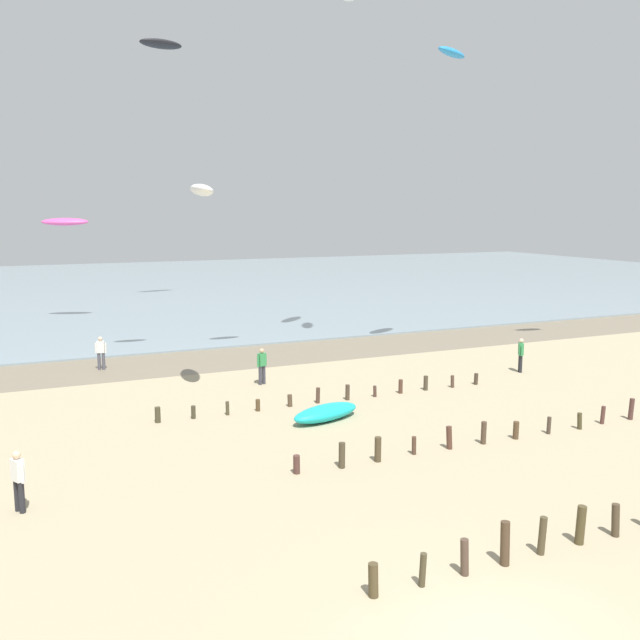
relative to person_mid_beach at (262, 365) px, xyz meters
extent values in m
cube|color=#7A6D59|center=(-2.30, 6.08, -0.91)|extent=(120.00, 5.79, 0.01)
cube|color=#7F939E|center=(-2.30, 43.97, -0.87)|extent=(160.00, 70.00, 0.10)
cylinder|color=#473B24|center=(-3.67, -17.87, -0.55)|extent=(0.22, 0.24, 0.74)
cylinder|color=#423A27|center=(-2.51, -17.95, -0.53)|extent=(0.16, 0.18, 0.78)
cylinder|color=#49372C|center=(-1.40, -17.91, -0.50)|extent=(0.20, 0.21, 0.84)
cylinder|color=#453424|center=(-0.29, -17.90, -0.40)|extent=(0.22, 0.26, 1.04)
cylinder|color=#473D29|center=(0.82, -17.87, -0.45)|extent=(0.20, 0.20, 0.94)
cylinder|color=#473C24|center=(2.03, -17.84, -0.43)|extent=(0.24, 0.24, 0.98)
cylinder|color=#453828|center=(3.13, -17.88, -0.50)|extent=(0.21, 0.23, 0.84)
cylinder|color=#4E322C|center=(-2.61, -10.88, -0.62)|extent=(0.22, 0.23, 0.60)
cylinder|color=#413828|center=(-1.11, -10.98, -0.51)|extent=(0.23, 0.24, 0.82)
cylinder|color=#473B27|center=(0.17, -10.98, -0.51)|extent=(0.22, 0.23, 0.83)
cylinder|color=#493327|center=(1.59, -10.87, -0.61)|extent=(0.16, 0.16, 0.62)
cylinder|color=#4C3025|center=(2.97, -10.88, -0.52)|extent=(0.22, 0.22, 0.80)
cylinder|color=#49382A|center=(4.35, -10.94, -0.52)|extent=(0.19, 0.20, 0.80)
cylinder|color=#4E3A26|center=(5.73, -10.97, -0.60)|extent=(0.21, 0.22, 0.64)
cylinder|color=#40342A|center=(7.19, -11.00, -0.60)|extent=(0.16, 0.15, 0.63)
cylinder|color=#413A23|center=(8.62, -11.03, -0.61)|extent=(0.19, 0.18, 0.63)
cylinder|color=#4D2F2A|center=(9.90, -10.89, -0.57)|extent=(0.18, 0.17, 0.70)
cylinder|color=#4A2F2A|center=(11.32, -10.92, -0.50)|extent=(0.21, 0.20, 0.85)
cylinder|color=#3E3927|center=(-5.55, -3.93, -0.62)|extent=(0.22, 0.23, 0.61)
cylinder|color=#3D3727|center=(-4.19, -3.99, -0.66)|extent=(0.18, 0.19, 0.52)
cylinder|color=#423B28|center=(-2.84, -4.07, -0.64)|extent=(0.15, 0.15, 0.55)
cylinder|color=#4D3B24|center=(-1.56, -4.04, -0.68)|extent=(0.19, 0.19, 0.49)
cylinder|color=#4D3B2C|center=(-0.14, -3.94, -0.67)|extent=(0.20, 0.20, 0.51)
cylinder|color=#4B3529|center=(1.12, -3.95, -0.58)|extent=(0.18, 0.19, 0.67)
cylinder|color=#443728|center=(2.48, -4.00, -0.59)|extent=(0.19, 0.19, 0.66)
cylinder|color=#47322B|center=(3.79, -4.04, -0.67)|extent=(0.17, 0.15, 0.50)
cylinder|color=#4D3328|center=(5.10, -3.98, -0.61)|extent=(0.19, 0.20, 0.63)
cylinder|color=#403728|center=(6.43, -3.95, -0.59)|extent=(0.21, 0.21, 0.66)
cylinder|color=#4B372C|center=(7.79, -4.05, -0.63)|extent=(0.18, 0.16, 0.57)
cylinder|color=#3D3125|center=(9.12, -4.02, -0.66)|extent=(0.20, 0.19, 0.53)
cylinder|color=#383842|center=(0.10, 0.04, -0.48)|extent=(0.16, 0.16, 0.88)
cylinder|color=#383842|center=(-0.10, -0.04, -0.48)|extent=(0.16, 0.16, 0.88)
cube|color=#338C4C|center=(0.00, 0.00, 0.26)|extent=(0.42, 0.34, 0.60)
sphere|color=tan|center=(0.00, 0.00, 0.68)|extent=(0.22, 0.22, 0.22)
cylinder|color=#338C4C|center=(0.22, 0.09, 0.21)|extent=(0.09, 0.09, 0.52)
cylinder|color=#338C4C|center=(-0.22, -0.09, 0.21)|extent=(0.09, 0.09, 0.52)
cylinder|color=#232328|center=(-10.48, -10.32, -0.48)|extent=(0.16, 0.16, 0.88)
cylinder|color=#232328|center=(-10.37, -10.52, -0.48)|extent=(0.16, 0.16, 0.88)
cube|color=white|center=(-10.43, -10.42, 0.26)|extent=(0.37, 0.42, 0.60)
sphere|color=beige|center=(-10.43, -10.42, 0.68)|extent=(0.22, 0.22, 0.22)
cylinder|color=white|center=(-10.54, -10.21, 0.21)|extent=(0.09, 0.09, 0.52)
cylinder|color=white|center=(-10.31, -10.63, 0.21)|extent=(0.09, 0.09, 0.52)
cylinder|color=#232328|center=(12.61, -2.94, -0.48)|extent=(0.16, 0.16, 0.88)
cylinder|color=#232328|center=(12.72, -2.75, -0.48)|extent=(0.16, 0.16, 0.88)
cube|color=#338C4C|center=(12.66, -2.85, 0.26)|extent=(0.37, 0.42, 0.60)
sphere|color=beige|center=(12.66, -2.85, 0.68)|extent=(0.22, 0.22, 0.22)
cylinder|color=#338C4C|center=(12.54, -3.06, 0.21)|extent=(0.09, 0.09, 0.52)
cylinder|color=#338C4C|center=(12.78, -2.64, 0.21)|extent=(0.09, 0.09, 0.52)
cylinder|color=#4C4C56|center=(-6.62, 6.15, -0.48)|extent=(0.16, 0.16, 0.88)
cylinder|color=#4C4C56|center=(-6.41, 6.09, -0.48)|extent=(0.16, 0.16, 0.88)
cube|color=white|center=(-6.52, 6.12, 0.26)|extent=(0.40, 0.31, 0.60)
sphere|color=beige|center=(-6.52, 6.12, 0.68)|extent=(0.22, 0.22, 0.22)
cylinder|color=white|center=(-6.75, 6.18, 0.21)|extent=(0.09, 0.09, 0.52)
cylinder|color=white|center=(-6.28, 6.06, 0.21)|extent=(0.09, 0.09, 0.52)
ellipsoid|color=#19B2B7|center=(0.44, -6.27, -0.61)|extent=(3.22, 1.94, 0.61)
ellipsoid|color=#E54C99|center=(-6.84, 23.17, 6.30)|extent=(3.47, 2.08, 0.71)
ellipsoid|color=black|center=(1.51, 28.58, 20.31)|extent=(3.72, 1.89, 0.91)
ellipsoid|color=white|center=(-2.97, -1.39, 7.92)|extent=(1.32, 2.94, 0.66)
ellipsoid|color=#2384D1|center=(11.24, 1.87, 15.20)|extent=(2.73, 2.10, 0.65)
camera|label=1|loc=(-10.05, -29.64, 7.10)|focal=38.62mm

